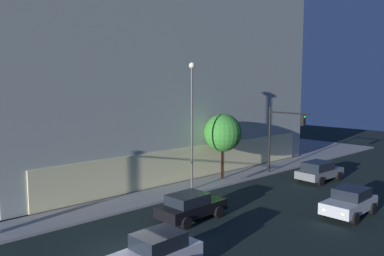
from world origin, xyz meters
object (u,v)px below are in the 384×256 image
(modern_building, at_px, (126,66))
(car_black, at_px, (191,206))
(traffic_light_far_corner, at_px, (282,130))
(car_white, at_px, (154,254))
(sidewalk_tree, at_px, (223,133))
(street_lamp_sidewalk, at_px, (192,112))
(car_silver, at_px, (350,202))
(car_grey, at_px, (319,171))

(modern_building, bearing_deg, car_black, -111.86)
(traffic_light_far_corner, bearing_deg, car_white, -160.30)
(modern_building, xyz_separation_m, car_black, (-7.00, -17.45, -9.02))
(car_white, bearing_deg, sidewalk_tree, 33.32)
(sidewalk_tree, bearing_deg, traffic_light_far_corner, -26.90)
(traffic_light_far_corner, xyz_separation_m, street_lamp_sidewalk, (-8.92, 1.63, 1.84))
(car_silver, bearing_deg, car_white, 171.12)
(street_lamp_sidewalk, relative_size, car_silver, 2.27)
(car_silver, xyz_separation_m, car_grey, (6.36, 5.56, 0.01))
(sidewalk_tree, distance_m, car_white, 16.81)
(car_black, bearing_deg, car_white, -144.98)
(modern_building, relative_size, car_white, 7.45)
(modern_building, height_order, car_black, modern_building)
(modern_building, xyz_separation_m, car_silver, (0.51, -23.36, -8.99))
(traffic_light_far_corner, bearing_deg, street_lamp_sidewalk, 169.63)
(traffic_light_far_corner, bearing_deg, sidewalk_tree, 153.10)
(modern_building, bearing_deg, street_lamp_sidewalk, -102.42)
(modern_building, distance_m, street_lamp_sidewalk, 13.93)
(car_silver, bearing_deg, modern_building, 91.26)
(modern_building, distance_m, traffic_light_far_corner, 16.90)
(sidewalk_tree, distance_m, car_silver, 11.56)
(street_lamp_sidewalk, height_order, car_white, street_lamp_sidewalk)
(car_black, xyz_separation_m, car_silver, (7.51, -5.92, 0.03))
(car_silver, height_order, car_grey, car_silver)
(street_lamp_sidewalk, bearing_deg, traffic_light_far_corner, -10.37)
(modern_building, distance_m, car_black, 20.85)
(car_black, bearing_deg, modern_building, 68.14)
(car_black, relative_size, car_silver, 1.05)
(street_lamp_sidewalk, relative_size, car_grey, 2.11)
(car_black, bearing_deg, street_lamp_sidewalk, 46.89)
(car_white, bearing_deg, car_silver, -8.88)
(traffic_light_far_corner, distance_m, car_white, 19.99)
(modern_building, xyz_separation_m, sidewalk_tree, (1.28, -12.25, -5.89))
(street_lamp_sidewalk, relative_size, car_white, 2.22)
(street_lamp_sidewalk, distance_m, sidewalk_tree, 4.64)
(traffic_light_far_corner, height_order, car_silver, traffic_light_far_corner)
(modern_building, bearing_deg, car_white, -120.45)
(traffic_light_far_corner, relative_size, street_lamp_sidewalk, 0.62)
(modern_building, relative_size, car_black, 7.25)
(car_grey, bearing_deg, traffic_light_far_corner, 104.74)
(modern_building, height_order, street_lamp_sidewalk, modern_building)
(car_black, height_order, car_grey, car_grey)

